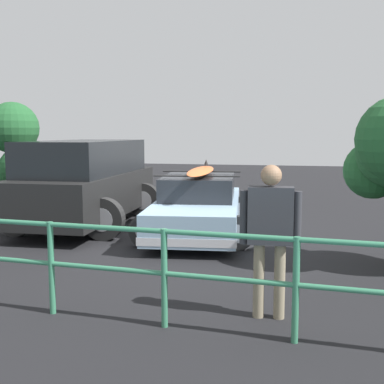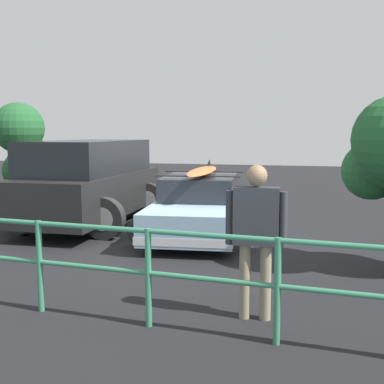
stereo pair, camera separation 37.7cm
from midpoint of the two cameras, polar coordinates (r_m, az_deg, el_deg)
name	(u,v)px [view 2 (the right image)]	position (r m, az deg, el deg)	size (l,w,h in m)	color
ground_plane	(173,237)	(9.85, -1.20, -5.35)	(44.00, 44.00, 0.02)	black
sedan_car	(200,206)	(10.08, 1.98, -1.64)	(2.59, 4.47, 1.49)	#8CADC6
suv_car	(90,181)	(11.20, -11.10, 1.23)	(2.81, 4.81, 1.93)	black
person_bystander	(256,228)	(5.44, 9.57, -4.20)	(0.68, 0.23, 1.76)	gray
railing_fence	(148,263)	(5.24, -3.14, -8.41)	(8.40, 0.67, 1.09)	#387F5B
bush_near_right	(23,157)	(11.98, -18.51, 3.94)	(1.22, 1.35, 2.80)	brown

